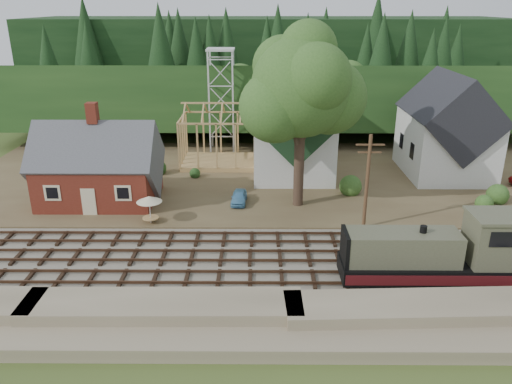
{
  "coord_description": "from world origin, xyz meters",
  "views": [
    {
      "loc": [
        -1.48,
        -31.74,
        17.36
      ],
      "look_at": [
        -1.74,
        6.0,
        3.0
      ],
      "focal_mm": 35.0,
      "sensor_mm": 36.0,
      "label": 1
    }
  ],
  "objects_px": {
    "locomotive": "(443,255)",
    "patio_set": "(149,200)",
    "car_blue": "(239,197)",
    "car_green": "(71,201)"
  },
  "relations": [
    {
      "from": "locomotive",
      "to": "patio_set",
      "type": "xyz_separation_m",
      "value": [
        -20.87,
        8.95,
        0.15
      ]
    },
    {
      "from": "locomotive",
      "to": "car_blue",
      "type": "height_order",
      "value": "locomotive"
    },
    {
      "from": "car_green",
      "to": "patio_set",
      "type": "bearing_deg",
      "value": -136.68
    },
    {
      "from": "car_green",
      "to": "car_blue",
      "type": "bearing_deg",
      "value": -109.56
    },
    {
      "from": "car_blue",
      "to": "patio_set",
      "type": "xyz_separation_m",
      "value": [
        -7.15,
        -4.36,
        1.41
      ]
    },
    {
      "from": "locomotive",
      "to": "car_blue",
      "type": "xyz_separation_m",
      "value": [
        -13.72,
        13.31,
        -1.26
      ]
    },
    {
      "from": "car_green",
      "to": "patio_set",
      "type": "xyz_separation_m",
      "value": [
        7.72,
        -3.26,
        1.35
      ]
    },
    {
      "from": "locomotive",
      "to": "patio_set",
      "type": "distance_m",
      "value": 22.7
    },
    {
      "from": "car_blue",
      "to": "patio_set",
      "type": "relative_size",
      "value": 1.42
    },
    {
      "from": "car_blue",
      "to": "patio_set",
      "type": "height_order",
      "value": "patio_set"
    }
  ]
}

